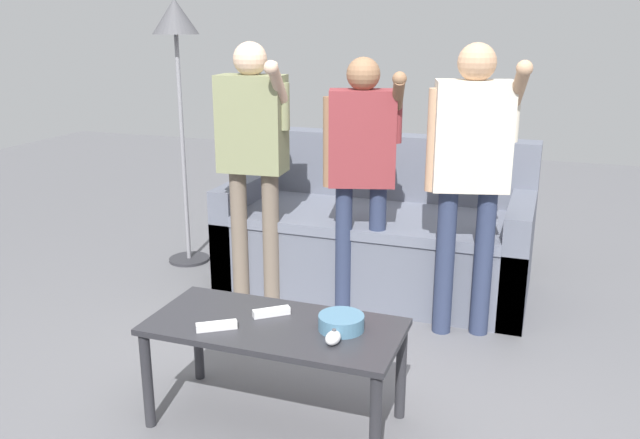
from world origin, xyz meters
The scene contains 12 objects.
ground_plane centered at (0.00, 0.00, 0.00)m, with size 12.00×12.00×0.00m, color slate.
couch centered at (-0.10, 1.48, 0.32)m, with size 1.86×0.89×0.91m.
coffee_table centered at (-0.09, -0.16, 0.39)m, with size 1.02×0.48×0.44m.
snack_bowl centered at (0.18, -0.11, 0.47)m, with size 0.18×0.18×0.06m, color teal.
game_remote_nunchuk centered at (0.18, -0.24, 0.47)m, with size 0.06×0.09×0.05m.
floor_lamp centered at (-1.44, 1.44, 1.48)m, with size 0.30×0.30×1.75m.
player_left centered at (-0.71, 0.98, 0.95)m, with size 0.46×0.33×1.51m.
player_center centered at (-0.08, 1.02, 0.90)m, with size 0.46×0.28×1.43m.
player_right centered at (0.51, 0.95, 0.95)m, with size 0.48×0.31×1.51m.
game_remote_wand_near centered at (-0.14, -0.09, 0.46)m, with size 0.14×0.13×0.03m.
game_remote_wand_far centered at (0.14, -0.10, 0.46)m, with size 0.09×0.15×0.03m.
game_remote_wand_spare centered at (-0.29, -0.28, 0.46)m, with size 0.15×0.12×0.03m.
Camera 1 is at (0.90, -2.39, 1.60)m, focal length 37.28 mm.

